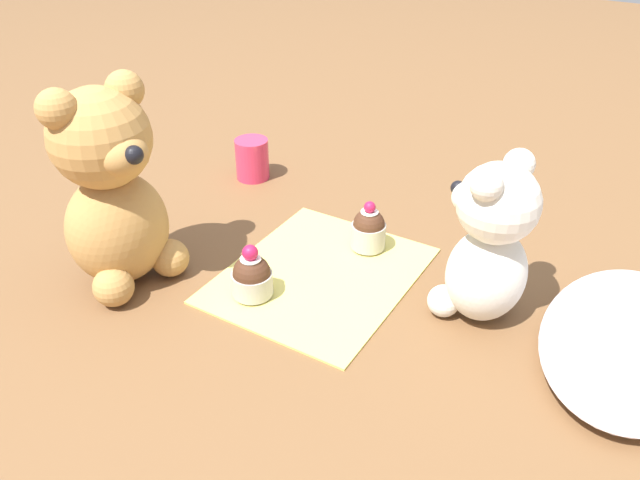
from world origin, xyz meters
The scene contains 8 objects.
ground_plane centered at (0.00, 0.00, 0.00)m, with size 4.00×4.00×0.00m, color brown.
knitted_placemat centered at (0.00, 0.00, 0.00)m, with size 0.28×0.23×0.01m, color #E0D166.
tulle_cloth centered at (-0.05, 0.37, 0.02)m, with size 0.29×0.18×0.04m, color silver.
teddy_bear_cream centered at (-0.04, 0.20, 0.10)m, with size 0.12×0.11×0.21m.
teddy_bear_tan centered at (0.13, -0.21, 0.13)m, with size 0.15×0.15×0.26m.
cupcake_near_cream_bear centered at (-0.09, 0.03, 0.03)m, with size 0.05×0.05×0.07m.
cupcake_near_tan_bear centered at (0.08, -0.05, 0.03)m, with size 0.05×0.05×0.07m.
juice_glass centered at (-0.19, -0.25, 0.03)m, with size 0.06×0.06×0.07m, color #DB3356.
Camera 1 is at (0.57, 0.34, 0.48)m, focal length 35.00 mm.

